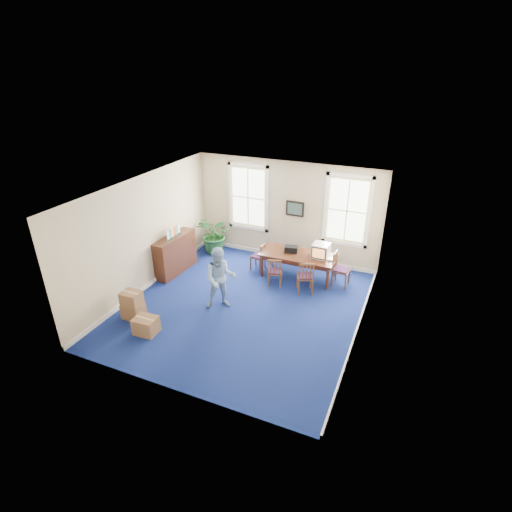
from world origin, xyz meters
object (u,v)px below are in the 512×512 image
at_px(man, 220,279).
at_px(chair_near_left, 275,271).
at_px(conference_table, 298,265).
at_px(crt_tv, 321,251).
at_px(credenza, 175,253).
at_px(cardboard_boxes, 141,304).
at_px(potted_plant, 215,235).

bearing_deg(man, chair_near_left, 31.16).
height_order(conference_table, man, man).
height_order(crt_tv, credenza, credenza).
xyz_separation_m(man, credenza, (-2.20, 1.20, -0.23)).
distance_m(conference_table, man, 2.76).
height_order(conference_table, credenza, credenza).
distance_m(crt_tv, chair_near_left, 1.45).
bearing_deg(man, crt_tv, 20.65).
bearing_deg(crt_tv, credenza, -161.95).
bearing_deg(credenza, crt_tv, 20.19).
relative_size(conference_table, cardboard_boxes, 1.61).
relative_size(potted_plant, cardboard_boxes, 0.94).
bearing_deg(cardboard_boxes, man, 37.35).
distance_m(crt_tv, credenza, 4.39).
height_order(conference_table, cardboard_boxes, cardboard_boxes).
height_order(chair_near_left, cardboard_boxes, chair_near_left).
bearing_deg(chair_near_left, crt_tv, -158.27).
bearing_deg(conference_table, crt_tv, 4.04).
bearing_deg(credenza, potted_plant, 78.23).
xyz_separation_m(man, cardboard_boxes, (-1.61, -1.23, -0.46)).
bearing_deg(credenza, man, -24.45).
bearing_deg(man, credenza, 121.79).
bearing_deg(conference_table, credenza, -162.20).
height_order(crt_tv, chair_near_left, crt_tv).
relative_size(chair_near_left, cardboard_boxes, 0.66).
bearing_deg(chair_near_left, cardboard_boxes, 34.23).
relative_size(man, potted_plant, 1.31).
xyz_separation_m(crt_tv, chair_near_left, (-1.10, -0.80, -0.51)).
bearing_deg(potted_plant, cardboard_boxes, -88.44).
bearing_deg(crt_tv, chair_near_left, -142.04).
distance_m(conference_table, crt_tv, 0.88).
xyz_separation_m(chair_near_left, man, (-0.90, -1.61, 0.40)).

